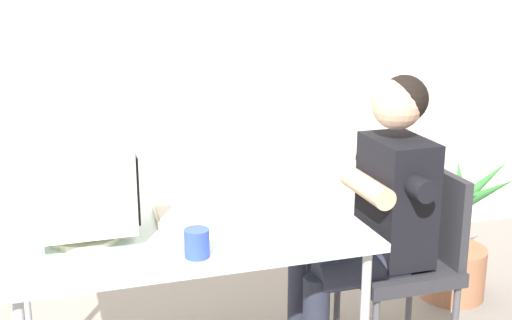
# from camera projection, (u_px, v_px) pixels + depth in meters

# --- Properties ---
(wall_back) EXTENTS (8.00, 0.10, 3.00)m
(wall_back) POSITION_uv_depth(u_px,v_px,m) (182.00, 0.00, 3.81)
(wall_back) COLOR beige
(wall_back) RESTS_ON ground_plane
(desk) EXTENTS (1.34, 0.73, 0.72)m
(desk) POSITION_uv_depth(u_px,v_px,m) (187.00, 242.00, 2.67)
(desk) COLOR #B7B7BC
(desk) RESTS_ON ground_plane
(crt_monitor) EXTENTS (0.36, 0.32, 0.35)m
(crt_monitor) POSITION_uv_depth(u_px,v_px,m) (83.00, 188.00, 2.51)
(crt_monitor) COLOR beige
(crt_monitor) RESTS_ON desk
(keyboard) EXTENTS (0.18, 0.45, 0.03)m
(keyboard) POSITION_uv_depth(u_px,v_px,m) (178.00, 226.00, 2.64)
(keyboard) COLOR beige
(keyboard) RESTS_ON desk
(office_chair) EXTENTS (0.44, 0.44, 0.85)m
(office_chair) POSITION_uv_depth(u_px,v_px,m) (410.00, 253.00, 3.04)
(office_chair) COLOR #4C4C51
(office_chair) RESTS_ON ground_plane
(person_seated) EXTENTS (0.68, 0.54, 1.27)m
(person_seated) POSITION_uv_depth(u_px,v_px,m) (374.00, 212.00, 2.92)
(person_seated) COLOR black
(person_seated) RESTS_ON ground_plane
(potted_plant) EXTENTS (0.53, 0.59, 0.78)m
(potted_plant) POSITION_uv_depth(u_px,v_px,m) (455.00, 246.00, 3.63)
(potted_plant) COLOR #9E6647
(potted_plant) RESTS_ON ground_plane
(desk_mug) EXTENTS (0.09, 0.10, 0.10)m
(desk_mug) POSITION_uv_depth(u_px,v_px,m) (197.00, 243.00, 2.39)
(desk_mug) COLOR blue
(desk_mug) RESTS_ON desk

